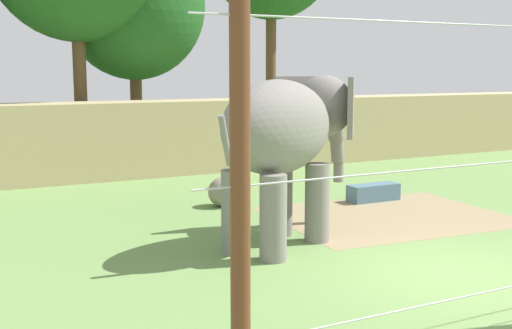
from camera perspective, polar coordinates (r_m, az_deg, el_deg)
name	(u,v)px	position (r m, az deg, el deg)	size (l,w,h in m)	color
ground_plane	(448,272)	(11.59, 16.54, -9.08)	(120.00, 120.00, 0.00)	#6B8E4C
dirt_patch	(388,216)	(15.55, 11.57, -4.45)	(5.26, 4.21, 0.01)	#937F5B
embankment_wall	(184,136)	(21.78, -6.32, 2.50)	(36.00, 1.80, 2.39)	tan
elephant	(287,133)	(12.54, 2.75, 2.75)	(4.06, 3.04, 3.29)	gray
enrichment_ball	(223,192)	(16.23, -2.96, -2.42)	(0.74, 0.74, 0.74)	gray
feed_trough	(373,192)	(17.20, 10.30, -2.44)	(1.40, 0.50, 0.44)	slate
tree_far_left	(134,5)	(24.78, -10.72, 13.64)	(5.22, 5.22, 8.50)	brown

